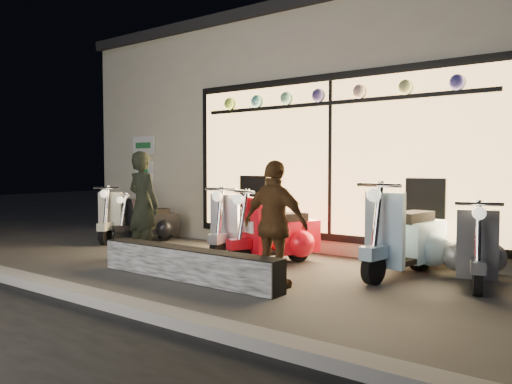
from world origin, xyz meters
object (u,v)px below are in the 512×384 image
(man, at_px, (143,205))
(graffiti_barrier, at_px, (188,264))
(woman, at_px, (275,224))
(scooter_red, at_px, (284,235))
(scooter_silver, at_px, (242,228))

(man, bearing_deg, graffiti_barrier, 158.76)
(graffiti_barrier, relative_size, man, 1.67)
(graffiti_barrier, distance_m, woman, 1.27)
(graffiti_barrier, xyz_separation_m, scooter_red, (0.38, 1.61, 0.22))
(scooter_silver, distance_m, scooter_red, 1.01)
(scooter_red, relative_size, man, 0.87)
(scooter_red, bearing_deg, man, -132.72)
(graffiti_barrier, height_order, scooter_red, scooter_red)
(man, bearing_deg, scooter_red, -153.05)
(scooter_silver, height_order, man, man)
(scooter_silver, relative_size, woman, 0.99)
(graffiti_barrier, xyz_separation_m, scooter_silver, (-0.60, 1.87, 0.22))
(scooter_silver, distance_m, woman, 2.33)
(scooter_red, bearing_deg, woman, -38.69)
(graffiti_barrier, xyz_separation_m, man, (-1.61, 0.69, 0.62))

